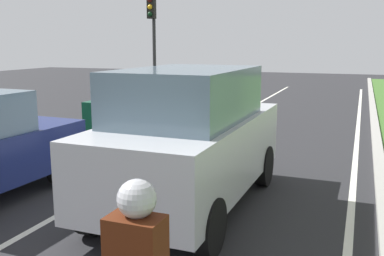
% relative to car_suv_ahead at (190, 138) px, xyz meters
% --- Properties ---
extents(ground_plane, '(60.00, 60.00, 0.00)m').
position_rel_car_suv_ahead_xyz_m(ground_plane, '(-1.10, 5.45, -1.17)').
color(ground_plane, '#262628').
extents(lane_line_center, '(0.12, 32.00, 0.01)m').
position_rel_car_suv_ahead_xyz_m(lane_line_center, '(-1.80, 5.45, -1.16)').
color(lane_line_center, silver).
rests_on(lane_line_center, ground).
extents(lane_line_right_edge, '(0.12, 32.00, 0.01)m').
position_rel_car_suv_ahead_xyz_m(lane_line_right_edge, '(2.50, 5.45, -1.16)').
color(lane_line_right_edge, silver).
rests_on(lane_line_right_edge, ground).
extents(curb_right, '(0.24, 48.00, 0.12)m').
position_rel_car_suv_ahead_xyz_m(curb_right, '(3.00, 5.45, -1.11)').
color(curb_right, '#9E9B93').
rests_on(curb_right, ground).
extents(car_suv_ahead, '(2.02, 4.52, 2.28)m').
position_rel_car_suv_ahead_xyz_m(car_suv_ahead, '(0.00, 0.00, 0.00)').
color(car_suv_ahead, '#B7BABF').
rests_on(car_suv_ahead, ground).
extents(car_hatchback_far, '(1.78, 3.73, 1.78)m').
position_rel_car_suv_ahead_xyz_m(car_hatchback_far, '(-3.68, 5.28, -0.28)').
color(car_hatchback_far, '#0C472D').
rests_on(car_hatchback_far, ground).
extents(rider_person, '(0.50, 0.40, 1.16)m').
position_rel_car_suv_ahead_xyz_m(rider_person, '(1.13, -3.89, 0.02)').
color(rider_person, '#4C1E0C').
rests_on(rider_person, ground).
extents(traffic_light_overhead_left, '(0.32, 0.50, 4.77)m').
position_rel_car_suv_ahead_xyz_m(traffic_light_overhead_left, '(-5.67, 10.30, 2.08)').
color(traffic_light_overhead_left, '#2D2D2D').
rests_on(traffic_light_overhead_left, ground).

